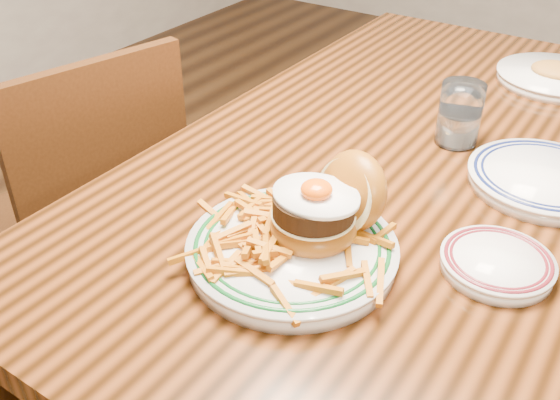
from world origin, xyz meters
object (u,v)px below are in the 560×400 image
Objects in this scene: chair_left at (92,210)px; main_plate at (303,233)px; table at (400,185)px; side_plate at (497,262)px.

main_plate is at bearing 1.05° from chair_left.
table is 0.76m from chair_left.
chair_left reaches higher than table.
table is at bearing 120.68° from side_plate.
main_plate reaches higher than side_plate.
chair_left is (-0.69, -0.25, -0.18)m from table.
chair_left is at bearing -171.32° from main_plate.
main_plate is at bearing -167.09° from side_plate.
side_plate is at bearing -45.33° from table.
main_plate is at bearing -88.31° from table.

